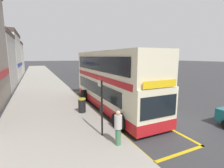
% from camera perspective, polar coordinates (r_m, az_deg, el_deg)
% --- Properties ---
extents(ground_plane, '(260.00, 260.00, 0.00)m').
position_cam_1_polar(ground_plane, '(39.76, -13.83, 3.48)').
color(ground_plane, '#333335').
extents(pavement_near, '(6.00, 76.00, 0.14)m').
position_cam_1_polar(pavement_near, '(38.99, -23.97, 2.93)').
color(pavement_near, gray).
rests_on(pavement_near, ground).
extents(double_decker_bus, '(3.22, 10.85, 4.40)m').
position_cam_1_polar(double_decker_bus, '(12.65, -0.09, 0.72)').
color(double_decker_bus, beige).
rests_on(double_decker_bus, ground).
extents(bus_bay_markings, '(2.94, 13.83, 0.01)m').
position_cam_1_polar(bus_bay_markings, '(13.04, -0.27, -8.31)').
color(bus_bay_markings, gold).
rests_on(bus_bay_markings, ground).
extents(bus_stop_sign, '(0.09, 0.51, 2.84)m').
position_cam_1_polar(bus_stop_sign, '(7.98, -3.76, -6.57)').
color(bus_stop_sign, black).
rests_on(bus_stop_sign, pavement_near).
extents(parked_car_navy_across, '(2.09, 4.20, 1.62)m').
position_cam_1_polar(parked_car_navy_across, '(39.34, -9.50, 4.74)').
color(parked_car_navy_across, navy).
rests_on(parked_car_navy_across, ground).
extents(parked_car_white_kerbside, '(2.09, 4.20, 1.62)m').
position_cam_1_polar(parked_car_white_kerbside, '(30.56, -5.30, 3.48)').
color(parked_car_white_kerbside, silver).
rests_on(parked_car_white_kerbside, ground).
extents(pedestrian_waiting_near_sign, '(0.34, 0.34, 1.58)m').
position_cam_1_polar(pedestrian_waiting_near_sign, '(7.35, 2.16, -14.63)').
color(pedestrian_waiting_near_sign, '#3F724C').
rests_on(pedestrian_waiting_near_sign, pavement_near).
extents(litter_bin, '(0.54, 0.54, 1.00)m').
position_cam_1_polar(litter_bin, '(11.70, -10.45, -7.32)').
color(litter_bin, black).
rests_on(litter_bin, pavement_near).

